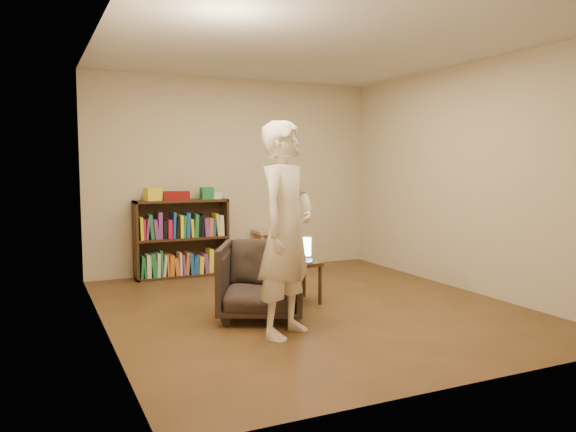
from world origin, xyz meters
name	(u,v)px	position (x,y,z in m)	size (l,w,h in m)	color
floor	(309,307)	(0.00, 0.00, 0.00)	(4.50, 4.50, 0.00)	#452F16
ceiling	(310,48)	(0.00, 0.00, 2.60)	(4.50, 4.50, 0.00)	silver
wall_back	(235,176)	(0.00, 2.25, 1.30)	(4.00, 4.00, 0.00)	#C5B195
wall_left	(102,183)	(-2.00, 0.00, 1.30)	(4.50, 4.50, 0.00)	#C5B195
wall_right	(464,178)	(2.00, 0.00, 1.30)	(4.50, 4.50, 0.00)	#C5B195
bookshelf	(182,243)	(-0.80, 2.09, 0.44)	(1.20, 0.30, 1.00)	black
box_yellow	(153,194)	(-1.16, 2.06, 1.08)	(0.20, 0.14, 0.16)	yellow
red_cloth	(177,196)	(-0.85, 2.07, 1.05)	(0.33, 0.24, 0.11)	maroon
box_green	(207,193)	(-0.45, 2.08, 1.08)	(0.15, 0.15, 0.15)	#1F7639
box_white	(217,195)	(-0.31, 2.09, 1.04)	(0.11, 0.11, 0.09)	silver
stool	(268,238)	(0.40, 2.03, 0.44)	(0.38, 0.38, 0.55)	#B07B55
armchair	(262,280)	(-0.59, -0.17, 0.36)	(0.78, 0.80, 0.73)	#2F261F
side_table	(296,268)	(-0.04, 0.23, 0.37)	(0.43, 0.43, 0.44)	black
laptop	(296,255)	(-0.02, 0.27, 0.50)	(0.44, 0.42, 0.26)	#B3B3B8
person	(286,229)	(-0.61, -0.76, 0.91)	(0.67, 0.44, 1.82)	beige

